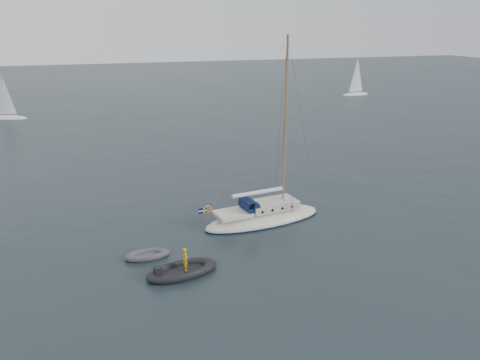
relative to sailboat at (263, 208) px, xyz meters
name	(u,v)px	position (x,y,z in m)	size (l,w,h in m)	color
ground	(269,228)	(-0.05, -1.19, -0.99)	(300.00, 300.00, 0.00)	black
sailboat	(263,208)	(0.00, 0.00, 0.00)	(9.17, 2.75, 13.06)	white
dinghy	(147,255)	(-8.46, -2.76, -0.82)	(2.66, 1.20, 0.38)	#4E4D52
rib	(182,270)	(-6.92, -5.30, -0.74)	(4.10, 1.87, 1.56)	black
distant_yacht_b	(357,78)	(39.94, 51.79, 2.38)	(5.94, 3.17, 7.87)	silver
distant_yacht_c	(4,97)	(-21.53, 47.14, 2.25)	(5.72, 3.05, 7.58)	silver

